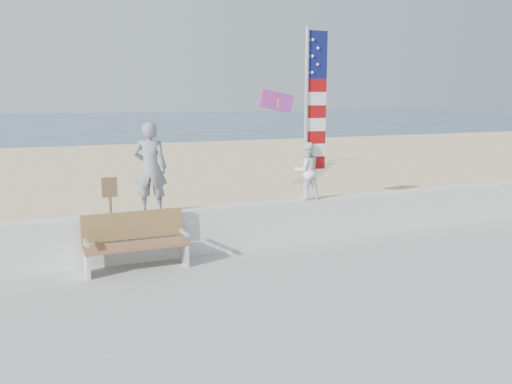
% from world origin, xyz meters
% --- Properties ---
extents(ground, '(220.00, 220.00, 0.00)m').
position_xyz_m(ground, '(0.00, 0.00, 0.00)').
color(ground, '#334C66').
rests_on(ground, ground).
extents(sand, '(90.00, 40.00, 0.08)m').
position_xyz_m(sand, '(0.00, 9.00, 0.04)').
color(sand, beige).
rests_on(sand, ground).
extents(seawall, '(30.00, 0.35, 0.90)m').
position_xyz_m(seawall, '(0.00, 2.00, 0.63)').
color(seawall, silver).
rests_on(seawall, boardwalk).
extents(adult, '(0.71, 0.59, 1.67)m').
position_xyz_m(adult, '(-1.83, 2.00, 1.91)').
color(adult, gray).
rests_on(adult, seawall).
extents(child, '(0.59, 0.46, 1.20)m').
position_xyz_m(child, '(1.42, 2.00, 1.68)').
color(child, white).
rests_on(child, seawall).
extents(bench, '(1.80, 0.57, 1.00)m').
position_xyz_m(bench, '(-2.24, 1.55, 0.69)').
color(bench, '#92613F').
rests_on(bench, boardwalk).
extents(flag, '(0.50, 0.08, 3.50)m').
position_xyz_m(flag, '(1.53, 2.00, 2.99)').
color(flag, silver).
rests_on(flag, seawall).
extents(parafoil_kite, '(0.96, 0.43, 0.64)m').
position_xyz_m(parafoil_kite, '(2.30, 5.28, 3.08)').
color(parafoil_kite, red).
rests_on(parafoil_kite, ground).
extents(sign, '(0.32, 0.07, 1.46)m').
position_xyz_m(sign, '(-2.35, 3.66, 0.94)').
color(sign, brown).
rests_on(sign, sand).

